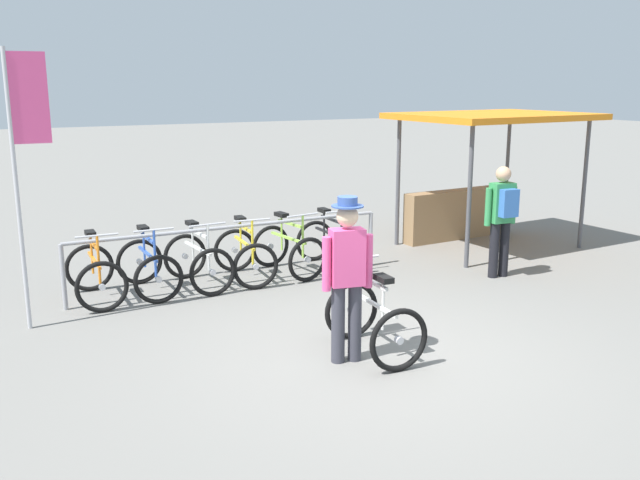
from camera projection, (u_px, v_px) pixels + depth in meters
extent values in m
plane|color=slate|center=(376.00, 356.00, 7.36)|extent=(80.00, 80.00, 0.00)
cylinder|color=#99999E|center=(63.00, 277.00, 8.75)|extent=(0.06, 0.06, 0.85)
cylinder|color=#99999E|center=(370.00, 239.00, 10.84)|extent=(0.06, 0.06, 0.85)
cylinder|color=#99999E|center=(232.00, 227.00, 9.70)|extent=(4.55, 0.05, 0.05)
torus|color=black|center=(90.00, 268.00, 9.57)|extent=(0.66, 0.10, 0.66)
cylinder|color=#B7B7BC|center=(90.00, 268.00, 9.57)|extent=(0.08, 0.06, 0.08)
torus|color=black|center=(102.00, 287.00, 8.68)|extent=(0.66, 0.10, 0.66)
cylinder|color=#B7B7BC|center=(102.00, 287.00, 8.68)|extent=(0.08, 0.06, 0.08)
cube|color=orange|center=(94.00, 260.00, 9.07)|extent=(0.07, 0.92, 0.04)
cube|color=orange|center=(94.00, 244.00, 8.98)|extent=(0.06, 0.61, 0.04)
cylinder|color=orange|center=(92.00, 253.00, 9.22)|extent=(0.03, 0.03, 0.55)
cube|color=black|center=(90.00, 233.00, 9.16)|extent=(0.13, 0.24, 0.06)
cylinder|color=orange|center=(99.00, 260.00, 8.71)|extent=(0.03, 0.03, 0.63)
cylinder|color=#B7B7BC|center=(97.00, 236.00, 8.64)|extent=(0.52, 0.05, 0.03)
torus|color=black|center=(139.00, 262.00, 9.88)|extent=(0.66, 0.09, 0.66)
cylinder|color=#B7B7BC|center=(139.00, 262.00, 9.88)|extent=(0.08, 0.06, 0.08)
torus|color=black|center=(159.00, 279.00, 9.00)|extent=(0.66, 0.09, 0.66)
cylinder|color=#B7B7BC|center=(159.00, 279.00, 9.00)|extent=(0.08, 0.06, 0.08)
cube|color=#2D56B7|center=(148.00, 254.00, 9.39)|extent=(0.04, 0.92, 0.04)
cube|color=#2D56B7|center=(148.00, 239.00, 9.30)|extent=(0.04, 0.61, 0.04)
cylinder|color=#2D56B7|center=(144.00, 248.00, 9.54)|extent=(0.03, 0.03, 0.55)
cube|color=black|center=(143.00, 228.00, 9.48)|extent=(0.12, 0.24, 0.06)
cylinder|color=#2D56B7|center=(155.00, 254.00, 9.04)|extent=(0.03, 0.03, 0.63)
cylinder|color=#B7B7BC|center=(154.00, 230.00, 8.97)|extent=(0.52, 0.03, 0.03)
torus|color=black|center=(185.00, 256.00, 10.19)|extent=(0.66, 0.13, 0.66)
cylinder|color=#B7B7BC|center=(185.00, 256.00, 10.19)|extent=(0.08, 0.07, 0.08)
torus|color=black|center=(213.00, 272.00, 9.34)|extent=(0.66, 0.13, 0.66)
cylinder|color=#B7B7BC|center=(213.00, 272.00, 9.34)|extent=(0.08, 0.07, 0.08)
cube|color=silver|center=(198.00, 248.00, 9.72)|extent=(0.09, 0.92, 0.04)
cube|color=silver|center=(198.00, 233.00, 9.62)|extent=(0.07, 0.61, 0.04)
cylinder|color=silver|center=(193.00, 242.00, 9.86)|extent=(0.03, 0.03, 0.55)
cube|color=black|center=(192.00, 223.00, 9.80)|extent=(0.13, 0.25, 0.06)
cylinder|color=silver|center=(208.00, 248.00, 9.37)|extent=(0.03, 0.03, 0.63)
cylinder|color=#B7B7BC|center=(207.00, 225.00, 9.30)|extent=(0.52, 0.06, 0.03)
torus|color=black|center=(235.00, 250.00, 10.54)|extent=(0.66, 0.12, 0.66)
cylinder|color=#B7B7BC|center=(235.00, 250.00, 10.54)|extent=(0.09, 0.07, 0.08)
torus|color=black|center=(256.00, 267.00, 9.63)|extent=(0.66, 0.12, 0.66)
cylinder|color=#B7B7BC|center=(256.00, 267.00, 9.63)|extent=(0.09, 0.07, 0.08)
cube|color=yellow|center=(244.00, 243.00, 10.04)|extent=(0.12, 0.92, 0.04)
cube|color=yellow|center=(245.00, 228.00, 9.94)|extent=(0.09, 0.61, 0.04)
cylinder|color=yellow|center=(241.00, 237.00, 10.19)|extent=(0.03, 0.03, 0.55)
cube|color=black|center=(240.00, 219.00, 10.13)|extent=(0.14, 0.25, 0.06)
cylinder|color=yellow|center=(252.00, 242.00, 9.67)|extent=(0.03, 0.03, 0.63)
cylinder|color=#B7B7BC|center=(252.00, 220.00, 9.60)|extent=(0.52, 0.07, 0.03)
torus|color=black|center=(271.00, 246.00, 10.81)|extent=(0.67, 0.18, 0.66)
cylinder|color=#B7B7BC|center=(271.00, 246.00, 10.81)|extent=(0.09, 0.07, 0.08)
torus|color=black|center=(308.00, 260.00, 10.00)|extent=(0.67, 0.18, 0.66)
cylinder|color=#B7B7BC|center=(308.00, 260.00, 10.00)|extent=(0.09, 0.07, 0.08)
cube|color=#9ED14C|center=(288.00, 238.00, 10.36)|extent=(0.15, 0.92, 0.04)
cube|color=#9ED14C|center=(290.00, 224.00, 10.27)|extent=(0.11, 0.61, 0.04)
cylinder|color=#9ED14C|center=(282.00, 232.00, 10.49)|extent=(0.03, 0.03, 0.55)
cube|color=black|center=(281.00, 215.00, 10.43)|extent=(0.15, 0.25, 0.06)
cylinder|color=#9ED14C|center=(303.00, 237.00, 10.03)|extent=(0.03, 0.03, 0.63)
cylinder|color=#B7B7BC|center=(303.00, 215.00, 9.96)|extent=(0.52, 0.09, 0.03)
torus|color=black|center=(315.00, 241.00, 11.17)|extent=(0.66, 0.10, 0.66)
cylinder|color=#B7B7BC|center=(315.00, 241.00, 11.17)|extent=(0.08, 0.06, 0.08)
torus|color=black|center=(345.00, 255.00, 10.29)|extent=(0.66, 0.10, 0.66)
cylinder|color=#B7B7BC|center=(345.00, 255.00, 10.29)|extent=(0.08, 0.06, 0.08)
cube|color=black|center=(329.00, 233.00, 10.68)|extent=(0.06, 0.92, 0.04)
cube|color=black|center=(331.00, 219.00, 10.59)|extent=(0.05, 0.61, 0.04)
cylinder|color=black|center=(324.00, 228.00, 10.83)|extent=(0.03, 0.03, 0.55)
cube|color=black|center=(324.00, 210.00, 10.77)|extent=(0.13, 0.24, 0.06)
cylinder|color=black|center=(342.00, 232.00, 10.32)|extent=(0.03, 0.03, 0.63)
cylinder|color=#B7B7BC|center=(342.00, 211.00, 10.25)|extent=(0.52, 0.04, 0.03)
torus|color=black|center=(399.00, 340.00, 6.90)|extent=(0.66, 0.10, 0.66)
cylinder|color=#B7B7BC|center=(399.00, 340.00, 6.90)|extent=(0.08, 0.06, 0.08)
torus|color=black|center=(352.00, 310.00, 7.80)|extent=(0.66, 0.10, 0.66)
cylinder|color=#B7B7BC|center=(352.00, 310.00, 7.80)|extent=(0.08, 0.06, 0.08)
cube|color=silver|center=(374.00, 304.00, 7.30)|extent=(0.09, 0.92, 0.04)
cube|color=silver|center=(372.00, 282.00, 7.29)|extent=(0.07, 0.61, 0.04)
cylinder|color=silver|center=(383.00, 304.00, 7.13)|extent=(0.03, 0.03, 0.55)
cube|color=black|center=(384.00, 278.00, 7.07)|extent=(0.13, 0.25, 0.06)
cylinder|color=silver|center=(357.00, 286.00, 7.62)|extent=(0.03, 0.03, 0.63)
cylinder|color=#B7B7BC|center=(357.00, 258.00, 7.55)|extent=(0.52, 0.06, 0.03)
cube|color=gray|center=(351.00, 266.00, 7.71)|extent=(0.27, 0.21, 0.22)
cylinder|color=#383842|center=(355.00, 322.00, 7.17)|extent=(0.14, 0.14, 0.82)
cylinder|color=#383842|center=(338.00, 324.00, 7.12)|extent=(0.14, 0.14, 0.82)
cube|color=#E54C8C|center=(347.00, 257.00, 6.99)|extent=(0.37, 0.27, 0.58)
cylinder|color=#E54C8C|center=(368.00, 261.00, 7.04)|extent=(0.09, 0.09, 0.55)
cylinder|color=#E54C8C|center=(327.00, 264.00, 6.92)|extent=(0.09, 0.09, 0.55)
sphere|color=beige|center=(347.00, 216.00, 6.90)|extent=(0.22, 0.22, 0.22)
cylinder|color=#334C8C|center=(347.00, 206.00, 6.87)|extent=(0.32, 0.32, 0.02)
cylinder|color=#334C8C|center=(348.00, 201.00, 6.86)|extent=(0.20, 0.20, 0.09)
cylinder|color=black|center=(494.00, 250.00, 10.22)|extent=(0.14, 0.14, 0.82)
cylinder|color=black|center=(504.00, 249.00, 10.29)|extent=(0.14, 0.14, 0.82)
cube|color=#338C4C|center=(502.00, 203.00, 10.10)|extent=(0.36, 0.23, 0.58)
cylinder|color=#338C4C|center=(488.00, 207.00, 10.04)|extent=(0.09, 0.09, 0.55)
cylinder|color=#338C4C|center=(513.00, 205.00, 10.21)|extent=(0.09, 0.09, 0.55)
sphere|color=tan|center=(504.00, 174.00, 10.00)|extent=(0.22, 0.22, 0.22)
cube|color=#3366B2|center=(509.00, 203.00, 9.95)|extent=(0.27, 0.16, 0.40)
cylinder|color=#4C4C51|center=(398.00, 183.00, 12.11)|extent=(0.07, 0.07, 2.20)
cylinder|color=#4C4C51|center=(507.00, 173.00, 13.40)|extent=(0.07, 0.07, 2.20)
cylinder|color=#4C4C51|center=(469.00, 198.00, 10.60)|extent=(0.07, 0.07, 2.20)
cylinder|color=#4C4C51|center=(584.00, 185.00, 11.89)|extent=(0.07, 0.07, 2.20)
cube|color=orange|center=(494.00, 116.00, 11.75)|extent=(3.20, 2.43, 0.10)
cube|color=olive|center=(459.00, 214.00, 12.78)|extent=(2.35, 0.40, 0.90)
cylinder|color=#B2B2B7|center=(17.00, 193.00, 7.83)|extent=(0.05, 0.05, 3.20)
cube|color=#E54C8C|center=(29.00, 98.00, 7.70)|extent=(0.40, 0.03, 1.00)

